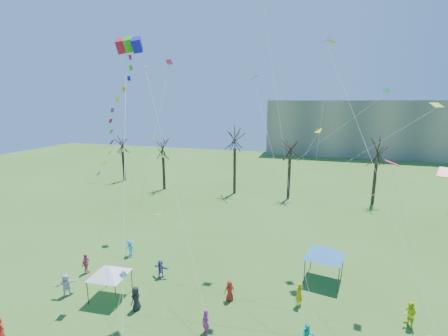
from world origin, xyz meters
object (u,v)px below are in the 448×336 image
(big_box_kite, at_px, (119,119))
(canopy_tent_white, at_px, (109,270))
(distant_building, at_px, (380,129))
(canopy_tent_blue, at_px, (325,251))

(big_box_kite, relative_size, canopy_tent_white, 5.70)
(big_box_kite, height_order, canopy_tent_white, big_box_kite)
(distant_building, xyz_separation_m, canopy_tent_blue, (-15.28, -68.61, -4.90))
(distant_building, relative_size, canopy_tent_blue, 14.90)
(distant_building, bearing_deg, big_box_kite, -110.78)
(big_box_kite, xyz_separation_m, canopy_tent_white, (-2.04, 0.34, -11.39))
(canopy_tent_white, bearing_deg, distant_building, 67.80)
(distant_building, bearing_deg, canopy_tent_blue, -102.56)
(distant_building, height_order, canopy_tent_white, distant_building)
(big_box_kite, distance_m, canopy_tent_blue, 19.10)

